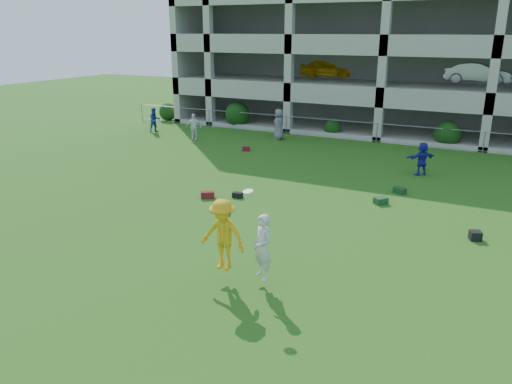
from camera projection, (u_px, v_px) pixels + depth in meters
The scene contains 15 objects.
ground at pixel (217, 268), 14.40m from camera, with size 100.00×100.00×0.00m, color #235114.
bystander_a at pixel (155, 120), 33.34m from camera, with size 0.79×0.62×1.63m, color navy.
bystander_b at pixel (194, 127), 30.97m from camera, with size 0.97×0.40×1.65m, color white.
bystander_c at pixel (279, 124), 31.06m from camera, with size 0.93×0.61×1.90m, color slate.
bystander_d at pixel (422, 159), 23.41m from camera, with size 1.46×0.47×1.58m, color #212499.
bag_red_a at pixel (208, 195), 20.35m from camera, with size 0.55×0.30×0.28m, color #561C0E.
bag_black_b at pixel (238, 195), 20.41m from camera, with size 0.40×0.25×0.22m, color black.
bag_green_c at pixel (381, 201), 19.67m from camera, with size 0.50×0.35×0.26m, color #183C16.
crate_d at pixel (475, 236), 16.28m from camera, with size 0.35×0.35×0.30m, color black.
bag_red_f at pixel (246, 149), 28.29m from camera, with size 0.45×0.28×0.24m, color #520E12.
bag_green_g at pixel (400, 190), 20.94m from camera, with size 0.50×0.30×0.25m, color #133518.
frisbee_contest at pixel (231, 237), 13.15m from camera, with size 2.08×0.97×2.44m.
parking_garage at pixel (411, 38), 36.09m from camera, with size 30.00×14.00×12.00m.
fence at pixel (377, 132), 30.37m from camera, with size 36.06×0.06×1.20m.
shrub_row at pixel (460, 122), 28.73m from camera, with size 34.38×2.52×3.50m.
Camera 1 is at (6.85, -11.13, 6.54)m, focal length 35.00 mm.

